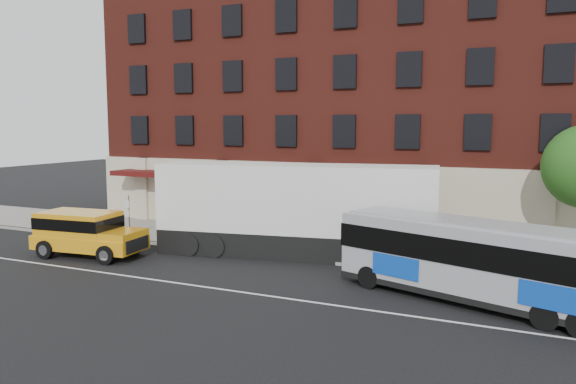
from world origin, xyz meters
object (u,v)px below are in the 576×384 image
at_px(sign_pole, 128,215).
at_px(yellow_suv, 85,231).
at_px(city_bus, 483,260).
at_px(shipping_container, 295,211).

relative_size(sign_pole, yellow_suv, 0.44).
relative_size(sign_pole, city_bus, 0.23).
distance_m(yellow_suv, shipping_container, 10.17).
distance_m(sign_pole, shipping_container, 9.63).
bearing_deg(city_bus, sign_pole, 169.50).
bearing_deg(sign_pole, shipping_container, 3.90).
bearing_deg(yellow_suv, city_bus, 0.51).
bearing_deg(shipping_container, yellow_suv, -155.06).
height_order(sign_pole, city_bus, city_bus).
height_order(sign_pole, shipping_container, shipping_container).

